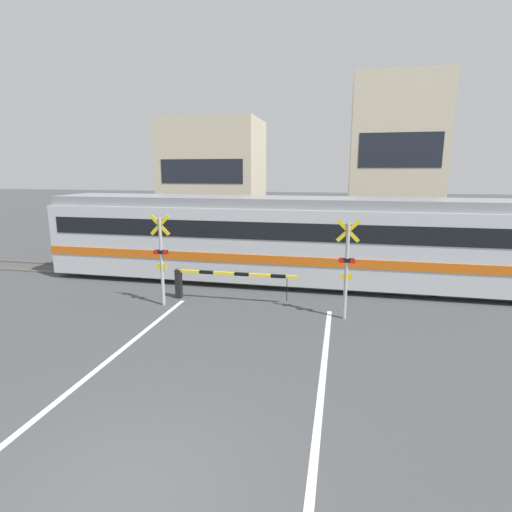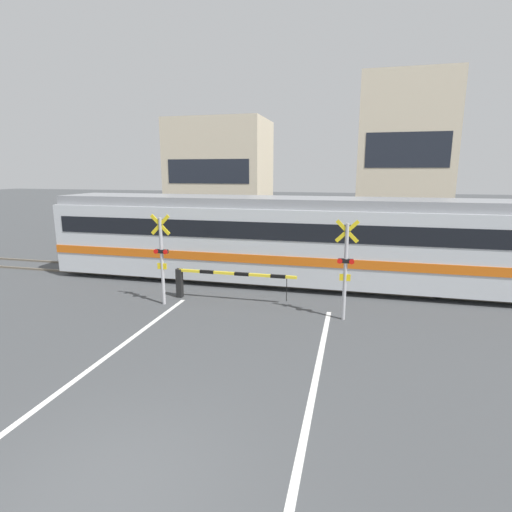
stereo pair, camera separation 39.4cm
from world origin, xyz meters
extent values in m
plane|color=#444749|center=(0.00, 0.00, 0.00)|extent=(160.00, 160.00, 0.00)
cube|color=#6B6051|center=(0.00, 10.48, 0.04)|extent=(50.00, 0.10, 0.08)
cube|color=#6B6051|center=(0.00, 11.91, 0.04)|extent=(50.00, 0.10, 0.08)
cube|color=white|center=(-2.49, 2.05, 0.00)|extent=(0.14, 12.11, 0.01)
cube|color=white|center=(2.49, 2.05, 0.00)|extent=(0.14, 12.11, 0.01)
cube|color=silver|center=(0.34, 11.19, 1.62)|extent=(18.48, 2.76, 2.79)
cube|color=gray|center=(0.34, 11.19, 3.20)|extent=(18.29, 2.43, 0.36)
cube|color=orange|center=(0.34, 11.19, 1.21)|extent=(18.50, 2.81, 0.32)
cube|color=black|center=(0.34, 11.19, 2.25)|extent=(17.74, 2.80, 0.64)
cube|color=black|center=(-8.91, 11.19, 2.25)|extent=(0.03, 1.93, 0.80)
cylinder|color=black|center=(-5.39, 10.48, 0.38)|extent=(0.76, 0.12, 0.76)
cylinder|color=black|center=(-5.39, 11.91, 0.38)|extent=(0.76, 0.12, 0.76)
cylinder|color=black|center=(6.07, 10.48, 0.38)|extent=(0.76, 0.12, 0.76)
cylinder|color=black|center=(6.07, 11.91, 0.38)|extent=(0.76, 0.12, 0.76)
cube|color=black|center=(-2.74, 8.41, 0.51)|extent=(0.20, 0.20, 1.03)
cube|color=yellow|center=(-0.67, 8.41, 0.98)|extent=(4.15, 0.09, 0.09)
cube|color=black|center=(-1.71, 8.41, 0.98)|extent=(0.50, 0.10, 0.10)
cube|color=black|center=(-0.46, 8.41, 0.98)|extent=(0.50, 0.10, 0.10)
cube|color=black|center=(0.78, 8.41, 0.98)|extent=(0.50, 0.10, 0.10)
cylinder|color=black|center=(1.07, 8.41, 0.54)|extent=(0.02, 0.02, 0.79)
cube|color=black|center=(2.74, 14.14, 0.51)|extent=(0.20, 0.20, 1.03)
cube|color=yellow|center=(0.67, 14.14, 0.98)|extent=(4.15, 0.09, 0.09)
cube|color=black|center=(1.71, 14.14, 0.98)|extent=(0.50, 0.10, 0.10)
cube|color=black|center=(0.46, 14.14, 0.98)|extent=(0.50, 0.10, 0.10)
cube|color=black|center=(-0.78, 14.14, 0.98)|extent=(0.50, 0.10, 0.10)
cylinder|color=black|center=(-1.07, 14.14, 0.54)|extent=(0.02, 0.02, 0.79)
cylinder|color=#B2B2B7|center=(-2.94, 7.58, 1.46)|extent=(0.11, 0.11, 2.91)
cube|color=yellow|center=(-2.94, 7.58, 2.68)|extent=(0.68, 0.04, 0.68)
cube|color=yellow|center=(-2.94, 7.58, 2.68)|extent=(0.68, 0.04, 0.68)
cube|color=black|center=(-2.94, 7.58, 1.81)|extent=(0.44, 0.12, 0.12)
cylinder|color=red|center=(-3.11, 7.50, 1.81)|extent=(0.15, 0.03, 0.15)
cylinder|color=red|center=(-2.77, 7.50, 1.81)|extent=(0.15, 0.03, 0.15)
cube|color=yellow|center=(-2.94, 7.56, 1.31)|extent=(0.32, 0.03, 0.20)
cylinder|color=#B2B2B7|center=(2.94, 7.58, 1.46)|extent=(0.11, 0.11, 2.91)
cube|color=yellow|center=(2.94, 7.58, 2.68)|extent=(0.68, 0.04, 0.68)
cube|color=yellow|center=(2.94, 7.58, 2.68)|extent=(0.68, 0.04, 0.68)
cube|color=black|center=(2.94, 7.58, 1.81)|extent=(0.44, 0.12, 0.12)
cylinder|color=red|center=(2.77, 7.50, 1.81)|extent=(0.15, 0.03, 0.15)
cylinder|color=red|center=(3.11, 7.50, 1.81)|extent=(0.15, 0.03, 0.15)
cube|color=yellow|center=(2.94, 7.56, 1.31)|extent=(0.32, 0.03, 0.20)
cylinder|color=#33384C|center=(0.52, 17.35, 0.39)|extent=(0.13, 0.13, 0.78)
cylinder|color=#33384C|center=(0.66, 17.35, 0.39)|extent=(0.13, 0.13, 0.78)
cube|color=#386647|center=(0.59, 17.35, 1.08)|extent=(0.38, 0.22, 0.62)
sphere|color=tan|center=(0.59, 17.35, 1.50)|extent=(0.21, 0.21, 0.21)
cube|color=beige|center=(-6.46, 23.87, 3.95)|extent=(6.74, 5.13, 7.90)
cube|color=#1E232D|center=(-6.46, 21.29, 4.34)|extent=(5.66, 0.03, 1.58)
cube|color=beige|center=(5.90, 23.87, 5.06)|extent=(5.62, 5.13, 10.13)
cube|color=#1E232D|center=(5.90, 21.29, 5.57)|extent=(4.72, 0.03, 2.03)
camera|label=1|loc=(2.75, -4.15, 4.38)|focal=28.00mm
camera|label=2|loc=(3.14, -4.07, 4.38)|focal=28.00mm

